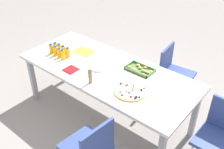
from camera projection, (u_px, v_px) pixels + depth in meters
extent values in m
plane|color=gray|center=(107.00, 115.00, 3.54)|extent=(12.00, 12.00, 0.00)
cube|color=silver|center=(106.00, 71.00, 3.14)|extent=(2.21, 0.93, 0.04)
cube|color=#99999E|center=(33.00, 79.00, 3.64)|extent=(0.06, 0.06, 0.69)
cube|color=#99999E|center=(73.00, 57.00, 4.13)|extent=(0.06, 0.06, 0.69)
cube|color=#99999E|center=(195.00, 114.00, 3.05)|extent=(0.06, 0.06, 0.69)
cube|color=#33478C|center=(178.00, 75.00, 3.52)|extent=(0.44, 0.44, 0.04)
cube|color=#33478C|center=(166.00, 59.00, 3.50)|extent=(0.07, 0.38, 0.38)
cylinder|color=silver|center=(190.00, 88.00, 3.70)|extent=(0.02, 0.02, 0.41)
cylinder|color=silver|center=(182.00, 100.00, 3.48)|extent=(0.02, 0.02, 0.41)
cylinder|color=silver|center=(169.00, 81.00, 3.84)|extent=(0.02, 0.02, 0.41)
cylinder|color=silver|center=(160.00, 92.00, 3.62)|extent=(0.02, 0.02, 0.41)
cube|color=#33478C|center=(86.00, 147.00, 2.51)|extent=(0.44, 0.44, 0.04)
cube|color=#33478C|center=(98.00, 144.00, 2.30)|extent=(0.07, 0.38, 0.38)
cylinder|color=silver|center=(89.00, 145.00, 2.84)|extent=(0.02, 0.02, 0.41)
cube|color=#33478C|center=(217.00, 141.00, 2.57)|extent=(0.41, 0.41, 0.04)
cylinder|color=silver|center=(203.00, 141.00, 2.89)|extent=(0.02, 0.02, 0.41)
cylinder|color=#F9AB14|center=(51.00, 49.00, 3.41)|extent=(0.06, 0.06, 0.13)
cylinder|color=blue|center=(51.00, 44.00, 3.37)|extent=(0.04, 0.04, 0.02)
cylinder|color=#F9AD14|center=(56.00, 51.00, 3.38)|extent=(0.06, 0.06, 0.12)
cylinder|color=blue|center=(55.00, 46.00, 3.34)|extent=(0.04, 0.04, 0.02)
cylinder|color=#F9AC14|center=(59.00, 53.00, 3.33)|extent=(0.06, 0.06, 0.12)
cylinder|color=blue|center=(59.00, 48.00, 3.29)|extent=(0.04, 0.04, 0.02)
cylinder|color=#FAAD14|center=(63.00, 55.00, 3.29)|extent=(0.05, 0.05, 0.13)
cylinder|color=blue|center=(62.00, 50.00, 3.25)|extent=(0.03, 0.03, 0.02)
cylinder|color=#F8AE14|center=(56.00, 47.00, 3.46)|extent=(0.06, 0.06, 0.12)
cylinder|color=blue|center=(55.00, 43.00, 3.42)|extent=(0.04, 0.04, 0.02)
cylinder|color=#F9AC14|center=(60.00, 49.00, 3.42)|extent=(0.05, 0.05, 0.13)
cylinder|color=blue|center=(59.00, 44.00, 3.38)|extent=(0.03, 0.03, 0.02)
cylinder|color=#F9AB14|center=(64.00, 51.00, 3.38)|extent=(0.05, 0.05, 0.12)
cylinder|color=blue|center=(63.00, 46.00, 3.34)|extent=(0.03, 0.03, 0.02)
cylinder|color=#FAAF14|center=(68.00, 53.00, 3.34)|extent=(0.06, 0.06, 0.12)
cylinder|color=blue|center=(67.00, 48.00, 3.30)|extent=(0.04, 0.04, 0.02)
cylinder|color=tan|center=(130.00, 91.00, 2.76)|extent=(0.35, 0.35, 0.02)
cylinder|color=white|center=(130.00, 90.00, 2.76)|extent=(0.33, 0.33, 0.01)
sphere|color=#1E1947|center=(136.00, 97.00, 2.64)|extent=(0.03, 0.03, 0.03)
sphere|color=red|center=(129.00, 93.00, 2.70)|extent=(0.02, 0.02, 0.02)
sphere|color=#66B238|center=(136.00, 94.00, 2.69)|extent=(0.02, 0.02, 0.02)
sphere|color=red|center=(126.00, 85.00, 2.81)|extent=(0.02, 0.02, 0.02)
sphere|color=#1E1947|center=(135.00, 98.00, 2.63)|extent=(0.02, 0.02, 0.02)
sphere|color=red|center=(121.00, 83.00, 2.83)|extent=(0.03, 0.03, 0.03)
sphere|color=red|center=(134.00, 86.00, 2.80)|extent=(0.02, 0.02, 0.02)
sphere|color=#1E1947|center=(141.00, 90.00, 2.74)|extent=(0.03, 0.03, 0.03)
sphere|color=red|center=(122.00, 95.00, 2.67)|extent=(0.02, 0.02, 0.02)
sphere|color=#66B238|center=(120.00, 92.00, 2.71)|extent=(0.03, 0.03, 0.03)
sphere|color=red|center=(131.00, 97.00, 2.64)|extent=(0.02, 0.02, 0.02)
sphere|color=#66B238|center=(133.00, 90.00, 2.74)|extent=(0.03, 0.03, 0.03)
sphere|color=#1E1947|center=(144.00, 88.00, 2.77)|extent=(0.02, 0.02, 0.02)
sphere|color=red|center=(140.00, 97.00, 2.65)|extent=(0.02, 0.02, 0.02)
sphere|color=#66B238|center=(128.00, 84.00, 2.82)|extent=(0.02, 0.02, 0.02)
sphere|color=#66B238|center=(132.00, 88.00, 2.78)|extent=(0.02, 0.02, 0.02)
sphere|color=#66B238|center=(126.00, 85.00, 2.82)|extent=(0.02, 0.02, 0.02)
sphere|color=#1E1947|center=(139.00, 97.00, 2.64)|extent=(0.02, 0.02, 0.02)
sphere|color=#1E1947|center=(126.00, 92.00, 2.72)|extent=(0.02, 0.02, 0.02)
cube|color=#477238|center=(140.00, 70.00, 3.11)|extent=(0.33, 0.20, 0.01)
cube|color=#477238|center=(135.00, 73.00, 3.04)|extent=(0.33, 0.01, 0.03)
cube|color=#477238|center=(144.00, 66.00, 3.16)|extent=(0.33, 0.01, 0.03)
cube|color=#477238|center=(129.00, 65.00, 3.18)|extent=(0.01, 0.20, 0.03)
cube|color=#477238|center=(151.00, 74.00, 3.01)|extent=(0.01, 0.20, 0.03)
ellipsoid|color=tan|center=(135.00, 70.00, 3.08)|extent=(0.04, 0.03, 0.03)
ellipsoid|color=tan|center=(134.00, 69.00, 3.09)|extent=(0.05, 0.03, 0.03)
ellipsoid|color=tan|center=(151.00, 72.00, 3.05)|extent=(0.05, 0.04, 0.03)
ellipsoid|color=tan|center=(143.00, 71.00, 3.06)|extent=(0.05, 0.04, 0.03)
ellipsoid|color=tan|center=(149.00, 73.00, 3.03)|extent=(0.05, 0.03, 0.03)
ellipsoid|color=tan|center=(145.00, 68.00, 3.12)|extent=(0.04, 0.03, 0.02)
ellipsoid|color=tan|center=(146.00, 72.00, 3.05)|extent=(0.05, 0.04, 0.03)
ellipsoid|color=tan|center=(148.00, 73.00, 3.03)|extent=(0.05, 0.04, 0.03)
ellipsoid|color=tan|center=(145.00, 67.00, 3.13)|extent=(0.04, 0.03, 0.02)
ellipsoid|color=tan|center=(140.00, 68.00, 3.12)|extent=(0.05, 0.04, 0.03)
ellipsoid|color=tan|center=(129.00, 67.00, 3.13)|extent=(0.05, 0.03, 0.03)
ellipsoid|color=tan|center=(144.00, 74.00, 3.01)|extent=(0.04, 0.03, 0.02)
ellipsoid|color=tan|center=(138.00, 65.00, 3.16)|extent=(0.05, 0.04, 0.03)
cylinder|color=silver|center=(99.00, 68.00, 3.14)|extent=(0.19, 0.19, 0.00)
cylinder|color=silver|center=(99.00, 68.00, 3.14)|extent=(0.19, 0.19, 0.00)
cylinder|color=silver|center=(99.00, 68.00, 3.14)|extent=(0.19, 0.19, 0.00)
cylinder|color=silver|center=(99.00, 67.00, 3.13)|extent=(0.19, 0.19, 0.00)
cylinder|color=silver|center=(99.00, 67.00, 3.13)|extent=(0.19, 0.19, 0.00)
cube|color=red|center=(71.00, 70.00, 3.11)|extent=(0.15, 0.15, 0.01)
cylinder|color=#9E7A56|center=(90.00, 76.00, 2.85)|extent=(0.04, 0.04, 0.18)
cube|color=yellow|center=(84.00, 51.00, 3.49)|extent=(0.27, 0.21, 0.01)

